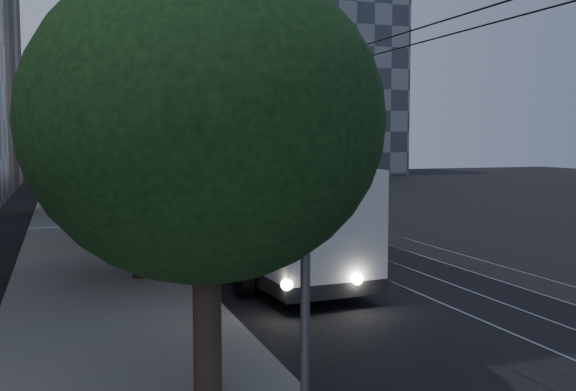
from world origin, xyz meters
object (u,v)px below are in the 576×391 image
Objects in this scene: car_white_a at (170,200)px; car_white_b at (139,198)px; trolleybus at (246,210)px; car_white_c at (130,187)px; streetlamp_far at (117,100)px; pickup_silver at (191,209)px; car_white_d at (119,183)px; streetlamp_near at (168,85)px.

car_white_b reaches higher than car_white_a.
trolleybus is 3.66× the size of car_white_a.
car_white_c is at bearing 103.42° from car_white_b.
streetlamp_far is (-1.03, -3.49, 5.87)m from car_white_c.
streetlamp_far is (-2.33, 12.18, 5.88)m from pickup_silver.
car_white_a is at bearing -91.00° from car_white_d.
car_white_d is 0.42× the size of streetlamp_near.
car_white_b is (-1.60, 1.20, 0.06)m from car_white_a.
car_white_b is 18.80m from streetlamp_near.
streetlamp_near is (-1.09, -18.08, 5.06)m from car_white_b.
trolleybus is at bearing -70.26° from car_white_a.
trolleybus reaches higher than pickup_silver.
streetlamp_far is at bearing 114.13° from car_white_b.
car_white_b is 1.01× the size of car_white_c.
streetlamp_far is at bearing -102.35° from car_white_d.
pickup_silver is at bearing -69.58° from car_white_a.
streetlamp_near is at bearing -90.92° from streetlamp_far.
streetlamp_near is 0.85× the size of streetlamp_far.
streetlamp_near is at bearing -101.89° from pickup_silver.
car_white_a is 0.89× the size of car_white_d.
car_white_d is (-0.30, 4.85, -0.06)m from car_white_c.
car_white_d is at bearing 88.62° from trolleybus.
trolleybus is at bearing -82.61° from car_white_c.
car_white_a is 9.57m from car_white_c.
car_white_c is at bearing 97.00° from pickup_silver.
streetlamp_far is at bearing 103.08° from pickup_silver.
car_white_d is at bearing 105.48° from car_white_b.
car_white_d is at bearing 85.02° from streetlamp_far.
pickup_silver is at bearing 84.96° from trolleybus.
streetlamp_near is (-2.49, -0.12, 3.94)m from trolleybus.
trolleybus is 26.28m from car_white_c.
streetlamp_near reaches higher than car_white_b.
streetlamp_far is (-0.73, -8.35, 5.93)m from car_white_d.
car_white_d reaches higher than car_white_b.
car_white_a is at bearing -68.75° from streetlamp_far.
pickup_silver reaches higher than car_white_d.
streetlamp_near reaches higher than car_white_d.
car_white_a is (0.00, 6.19, -0.13)m from pickup_silver.
streetlamp_far is (-2.13, 22.75, 4.83)m from trolleybus.
streetlamp_far is at bearing 91.39° from trolleybus.
trolleybus reaches higher than car_white_c.
pickup_silver is at bearing -62.30° from car_white_b.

